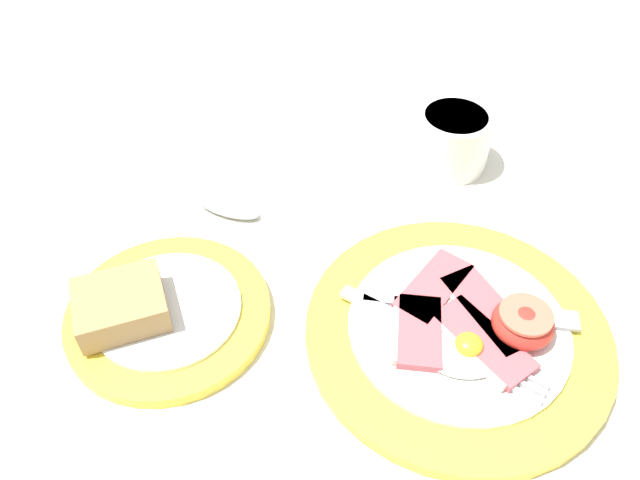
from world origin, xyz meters
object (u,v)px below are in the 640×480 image
(breakfast_plate, at_px, (457,331))
(sugar_cup, at_px, (449,138))
(bread_plate, at_px, (154,311))
(teaspoon_by_saucer, at_px, (249,215))

(breakfast_plate, relative_size, sugar_cup, 3.17)
(breakfast_plate, distance_m, bread_plate, 0.26)
(breakfast_plate, distance_m, teaspoon_by_saucer, 0.24)
(bread_plate, bearing_deg, breakfast_plate, 2.98)
(teaspoon_by_saucer, bearing_deg, breakfast_plate, 164.04)
(breakfast_plate, relative_size, bread_plate, 1.46)
(sugar_cup, bearing_deg, breakfast_plate, -88.38)
(breakfast_plate, height_order, bread_plate, bread_plate)
(breakfast_plate, xyz_separation_m, bread_plate, (-0.26, -0.01, 0.00))
(breakfast_plate, bearing_deg, bread_plate, -177.02)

